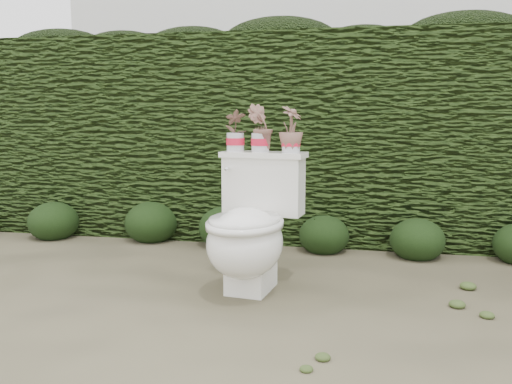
% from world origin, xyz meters
% --- Properties ---
extents(ground, '(60.00, 60.00, 0.00)m').
position_xyz_m(ground, '(0.00, 0.00, 0.00)').
color(ground, '#6E674B').
rests_on(ground, ground).
extents(hedge, '(8.00, 1.00, 1.60)m').
position_xyz_m(hedge, '(0.00, 1.60, 0.80)').
color(hedge, '#304818').
rests_on(hedge, ground).
extents(house_wall, '(8.00, 3.50, 4.00)m').
position_xyz_m(house_wall, '(0.60, 6.00, 2.00)').
color(house_wall, silver).
rests_on(house_wall, ground).
extents(toilet, '(0.54, 0.73, 0.78)m').
position_xyz_m(toilet, '(0.08, 0.03, 0.36)').
color(toilet, white).
rests_on(toilet, ground).
extents(potted_plant_left, '(0.15, 0.14, 0.23)m').
position_xyz_m(potted_plant_left, '(-0.06, 0.29, 0.89)').
color(potted_plant_left, '#206827').
rests_on(potted_plant_left, toilet).
extents(potted_plant_center, '(0.16, 0.14, 0.27)m').
position_xyz_m(potted_plant_center, '(0.09, 0.27, 0.91)').
color(potted_plant_center, '#206827').
rests_on(potted_plant_center, toilet).
extents(potted_plant_right, '(0.18, 0.18, 0.25)m').
position_xyz_m(potted_plant_right, '(0.28, 0.25, 0.90)').
color(potted_plant_right, '#206827').
rests_on(potted_plant_right, toilet).
extents(liriope_clump_1, '(0.40, 0.40, 0.32)m').
position_xyz_m(liriope_clump_1, '(-1.77, 1.01, 0.16)').
color(liriope_clump_1, black).
rests_on(liriope_clump_1, ground).
extents(liriope_clump_2, '(0.42, 0.42, 0.34)m').
position_xyz_m(liriope_clump_2, '(-0.95, 1.09, 0.17)').
color(liriope_clump_2, black).
rests_on(liriope_clump_2, ground).
extents(liriope_clump_3, '(0.41, 0.41, 0.33)m').
position_xyz_m(liriope_clump_3, '(-0.33, 1.04, 0.17)').
color(liriope_clump_3, black).
rests_on(liriope_clump_3, ground).
extents(liriope_clump_4, '(0.37, 0.37, 0.29)m').
position_xyz_m(liriope_clump_4, '(0.42, 1.02, 0.15)').
color(liriope_clump_4, black).
rests_on(liriope_clump_4, ground).
extents(liriope_clump_5, '(0.38, 0.38, 0.30)m').
position_xyz_m(liriope_clump_5, '(1.07, 0.98, 0.15)').
color(liriope_clump_5, black).
rests_on(liriope_clump_5, ground).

